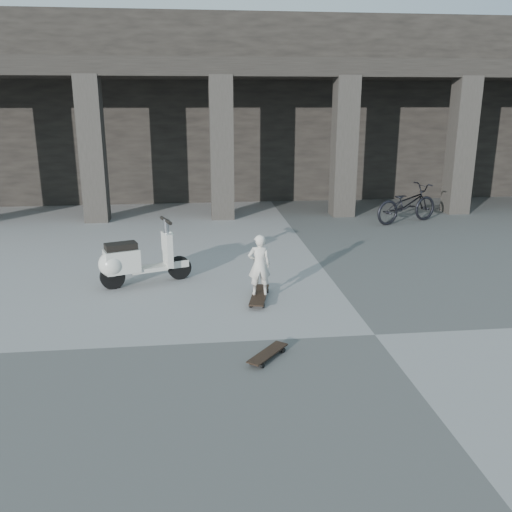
{
  "coord_description": "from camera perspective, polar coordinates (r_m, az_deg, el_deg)",
  "views": [
    {
      "loc": [
        -2.58,
        -7.1,
        3.34
      ],
      "look_at": [
        -1.53,
        2.13,
        0.65
      ],
      "focal_mm": 38.0,
      "sensor_mm": 36.0,
      "label": 1
    }
  ],
  "objects": [
    {
      "name": "child",
      "position": [
        9.2,
        0.35,
        -0.94
      ],
      "size": [
        0.39,
        0.26,
        1.06
      ],
      "primitive_type": "imported",
      "rotation": [
        0.0,
        0.0,
        3.12
      ],
      "color": "beige",
      "rests_on": "longboard"
    },
    {
      "name": "scooter",
      "position": [
        10.22,
        -13.13,
        -0.54
      ],
      "size": [
        1.67,
        0.86,
        1.21
      ],
      "rotation": [
        0.0,
        0.0,
        0.34
      ],
      "color": "black",
      "rests_on": "ground"
    },
    {
      "name": "ground",
      "position": [
        8.26,
        12.41,
        -8.1
      ],
      "size": [
        90.0,
        90.0,
        0.0
      ],
      "primitive_type": "plane",
      "color": "#4F4F4D",
      "rests_on": "ground"
    },
    {
      "name": "bicycle",
      "position": [
        15.8,
        15.58,
        5.34
      ],
      "size": [
        2.18,
        1.42,
        1.08
      ],
      "primitive_type": "imported",
      "rotation": [
        0.0,
        0.0,
        1.94
      ],
      "color": "black",
      "rests_on": "ground"
    },
    {
      "name": "longboard",
      "position": [
        9.38,
        0.35,
        -4.17
      ],
      "size": [
        0.48,
        1.09,
        0.11
      ],
      "rotation": [
        0.0,
        0.0,
        1.35
      ],
      "color": "black",
      "rests_on": "ground"
    },
    {
      "name": "skateboard_spare",
      "position": [
        7.36,
        1.24,
        -10.25
      ],
      "size": [
        0.63,
        0.71,
        0.09
      ],
      "rotation": [
        0.0,
        0.0,
        0.88
      ],
      "color": "black",
      "rests_on": "ground"
    },
    {
      "name": "colonnade",
      "position": [
        21.03,
        0.56,
        15.29
      ],
      "size": [
        28.0,
        8.82,
        6.0
      ],
      "color": "black",
      "rests_on": "ground"
    }
  ]
}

